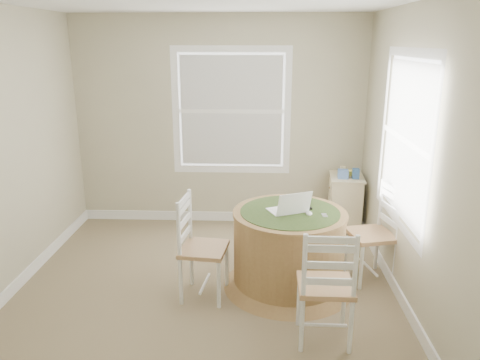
{
  "coord_description": "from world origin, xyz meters",
  "views": [
    {
      "loc": [
        0.49,
        -3.96,
        2.28
      ],
      "look_at": [
        0.31,
        0.45,
        0.96
      ],
      "focal_mm": 35.0,
      "sensor_mm": 36.0,
      "label": 1
    }
  ],
  "objects_px": {
    "chair_near": "(325,285)",
    "corner_chest": "(345,203)",
    "chair_left": "(204,249)",
    "laptop": "(289,209)",
    "round_table": "(289,246)",
    "chair_right": "(371,234)"
  },
  "relations": [
    {
      "from": "chair_near",
      "to": "corner_chest",
      "type": "distance_m",
      "value": 2.33
    },
    {
      "from": "corner_chest",
      "to": "chair_left",
      "type": "bearing_deg",
      "value": -128.76
    },
    {
      "from": "laptop",
      "to": "corner_chest",
      "type": "bearing_deg",
      "value": -143.19
    },
    {
      "from": "laptop",
      "to": "corner_chest",
      "type": "xyz_separation_m",
      "value": [
        0.79,
        1.43,
        -0.44
      ]
    },
    {
      "from": "round_table",
      "to": "laptop",
      "type": "distance_m",
      "value": 0.38
    },
    {
      "from": "chair_near",
      "to": "laptop",
      "type": "relative_size",
      "value": 2.25
    },
    {
      "from": "chair_left",
      "to": "corner_chest",
      "type": "distance_m",
      "value": 2.27
    },
    {
      "from": "chair_right",
      "to": "laptop",
      "type": "bearing_deg",
      "value": -91.22
    },
    {
      "from": "chair_left",
      "to": "chair_near",
      "type": "height_order",
      "value": "same"
    },
    {
      "from": "corner_chest",
      "to": "round_table",
      "type": "bearing_deg",
      "value": -113.88
    },
    {
      "from": "chair_right",
      "to": "corner_chest",
      "type": "xyz_separation_m",
      "value": [
        -0.03,
        1.25,
        -0.12
      ]
    },
    {
      "from": "chair_left",
      "to": "chair_near",
      "type": "relative_size",
      "value": 1.0
    },
    {
      "from": "chair_right",
      "to": "laptop",
      "type": "height_order",
      "value": "laptop"
    },
    {
      "from": "laptop",
      "to": "corner_chest",
      "type": "height_order",
      "value": "laptop"
    },
    {
      "from": "laptop",
      "to": "corner_chest",
      "type": "relative_size",
      "value": 0.6
    },
    {
      "from": "round_table",
      "to": "chair_near",
      "type": "distance_m",
      "value": 0.87
    },
    {
      "from": "chair_near",
      "to": "corner_chest",
      "type": "relative_size",
      "value": 1.35
    },
    {
      "from": "laptop",
      "to": "chair_right",
      "type": "bearing_deg",
      "value": 168.2
    },
    {
      "from": "chair_left",
      "to": "laptop",
      "type": "relative_size",
      "value": 2.25
    },
    {
      "from": "chair_left",
      "to": "chair_near",
      "type": "distance_m",
      "value": 1.19
    },
    {
      "from": "laptop",
      "to": "round_table",
      "type": "bearing_deg",
      "value": -172.18
    },
    {
      "from": "corner_chest",
      "to": "chair_right",
      "type": "bearing_deg",
      "value": -83.65
    }
  ]
}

